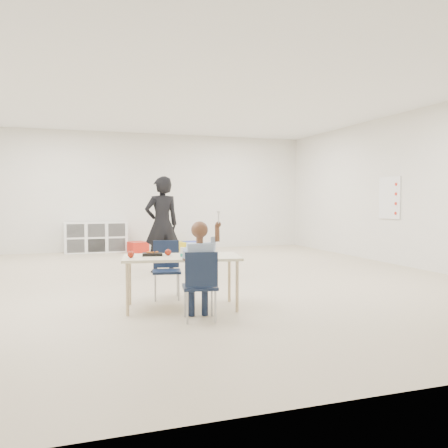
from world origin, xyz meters
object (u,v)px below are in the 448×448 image
object	(u,v)px
table	(182,282)
chair_near	(200,285)
adult	(162,225)
child	(200,265)
cubby_shelf	(96,237)

from	to	relation	value
table	chair_near	size ratio (longest dim) A/B	1.95
chair_near	adult	size ratio (longest dim) A/B	0.44
table	child	bearing A→B (deg)	-74.51
chair_near	adult	xyz separation A→B (m)	(0.25, 3.24, 0.45)
table	chair_near	distance (m)	0.56
chair_near	adult	bearing A→B (deg)	95.46
child	adult	size ratio (longest dim) A/B	0.70
adult	table	bearing A→B (deg)	74.54
table	cubby_shelf	size ratio (longest dim) A/B	0.98
table	adult	xyz separation A→B (m)	(0.31, 2.68, 0.50)
cubby_shelf	adult	xyz separation A→B (m)	(0.86, -3.40, 0.45)
table	cubby_shelf	xyz separation A→B (m)	(-0.55, 6.08, 0.05)
cubby_shelf	chair_near	bearing A→B (deg)	-84.76
chair_near	child	bearing A→B (deg)	0.00
child	adult	bearing A→B (deg)	95.46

